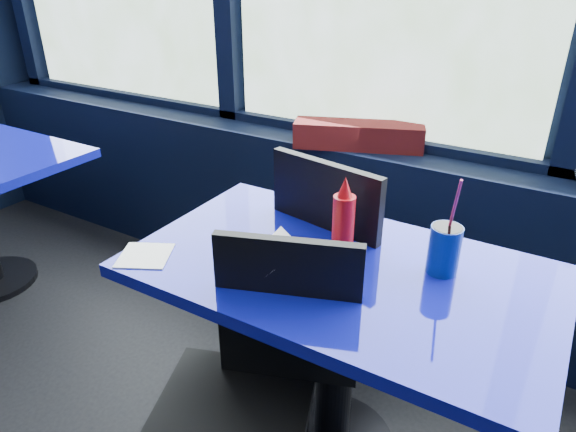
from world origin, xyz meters
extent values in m
cube|color=black|center=(0.00, 2.87, 0.40)|extent=(5.00, 0.26, 0.80)
cube|color=black|center=(0.00, 2.95, 0.81)|extent=(4.80, 0.08, 0.06)
cylinder|color=black|center=(0.30, 2.00, 0.34)|extent=(0.12, 0.12, 0.68)
cube|color=#0C1089|center=(0.30, 2.00, 0.73)|extent=(1.20, 0.70, 0.04)
cube|color=black|center=(0.17, 1.63, 0.44)|extent=(0.53, 0.53, 0.04)
cube|color=black|center=(0.24, 1.81, 0.69)|extent=(0.38, 0.16, 0.45)
cylinder|color=black|center=(-0.06, 1.73, 0.21)|extent=(0.02, 0.02, 0.42)
cylinder|color=black|center=(0.28, 1.85, 0.21)|extent=(0.02, 0.02, 0.42)
cube|color=black|center=(0.11, 2.40, 0.47)|extent=(0.51, 0.51, 0.04)
cube|color=black|center=(0.15, 2.19, 0.73)|extent=(0.42, 0.11, 0.48)
cylinder|color=black|center=(0.33, 2.55, 0.23)|extent=(0.03, 0.03, 0.45)
cylinder|color=black|center=(0.26, 2.18, 0.23)|extent=(0.03, 0.03, 0.45)
cylinder|color=black|center=(-0.04, 2.62, 0.23)|extent=(0.03, 0.03, 0.45)
cylinder|color=black|center=(-0.11, 2.25, 0.23)|extent=(0.03, 0.03, 0.45)
cube|color=maroon|center=(-0.02, 2.84, 0.86)|extent=(0.56, 0.33, 0.11)
cylinder|color=#AF0B11|center=(0.15, 1.89, 0.77)|extent=(0.27, 0.27, 0.04)
cylinder|color=white|center=(0.15, 1.89, 0.76)|extent=(0.26, 0.26, 0.00)
cylinder|color=silver|center=(0.24, 1.92, 0.80)|extent=(0.07, 0.08, 0.07)
sphere|color=brown|center=(0.14, 1.88, 0.80)|extent=(0.05, 0.05, 0.05)
cylinder|color=#B62413|center=(0.13, 1.88, 0.82)|extent=(0.05, 0.05, 0.01)
cylinder|color=#AF0B11|center=(0.27, 2.07, 0.84)|extent=(0.07, 0.07, 0.18)
cone|color=#AF0B11|center=(0.27, 2.07, 0.96)|extent=(0.04, 0.04, 0.06)
cylinder|color=navy|center=(0.56, 2.12, 0.82)|extent=(0.09, 0.09, 0.14)
cylinder|color=black|center=(0.56, 2.12, 0.89)|extent=(0.08, 0.08, 0.01)
cylinder|color=#DA2E65|center=(0.57, 2.11, 0.95)|extent=(0.03, 0.07, 0.19)
cube|color=white|center=(-0.22, 1.75, 0.75)|extent=(0.20, 0.20, 0.00)
camera|label=1|loc=(0.81, 0.85, 1.54)|focal=32.00mm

